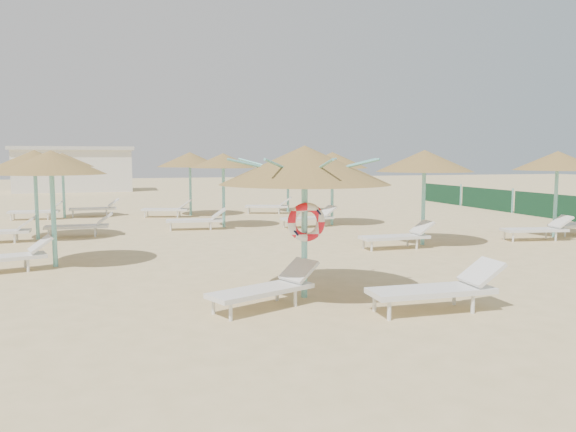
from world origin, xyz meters
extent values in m
plane|color=#DEC087|center=(0.00, 0.00, 0.00)|extent=(120.00, 120.00, 0.00)
cylinder|color=#73C8C3|center=(0.23, 0.29, 1.13)|extent=(0.11, 0.11, 2.26)
cone|color=olive|center=(0.23, 0.29, 2.36)|extent=(3.01, 3.01, 0.68)
cylinder|color=#73C8C3|center=(0.23, 0.29, 2.11)|extent=(0.20, 0.20, 0.12)
cylinder|color=#73C8C3|center=(0.93, 0.29, 2.31)|extent=(1.36, 0.04, 0.35)
cylinder|color=#73C8C3|center=(0.72, 0.77, 2.31)|extent=(0.99, 0.99, 0.35)
cylinder|color=#73C8C3|center=(0.23, 0.98, 2.31)|extent=(0.04, 1.36, 0.35)
cylinder|color=#73C8C3|center=(-0.26, 0.77, 2.31)|extent=(0.99, 0.99, 0.35)
cylinder|color=#73C8C3|center=(-0.46, 0.29, 2.31)|extent=(1.36, 0.04, 0.35)
cylinder|color=#73C8C3|center=(-0.26, -0.20, 2.31)|extent=(0.99, 0.99, 0.35)
cylinder|color=#73C8C3|center=(0.23, -0.41, 2.31)|extent=(0.04, 1.36, 0.35)
cylinder|color=#73C8C3|center=(0.72, -0.20, 2.31)|extent=(0.99, 0.99, 0.35)
torus|color=red|center=(0.23, 0.19, 1.36)|extent=(0.69, 0.15, 0.69)
cylinder|color=white|center=(-1.31, -0.78, 0.14)|extent=(0.06, 0.06, 0.27)
cylinder|color=white|center=(-1.50, -0.34, 0.14)|extent=(0.06, 0.06, 0.27)
cylinder|color=white|center=(-0.11, -0.26, 0.14)|extent=(0.06, 0.06, 0.27)
cylinder|color=white|center=(-0.30, 0.18, 0.14)|extent=(0.06, 0.06, 0.27)
cube|color=white|center=(-0.69, -0.25, 0.31)|extent=(1.93, 1.28, 0.08)
cube|color=white|center=(0.06, 0.08, 0.54)|extent=(0.66, 0.72, 0.35)
cylinder|color=white|center=(1.03, -1.46, 0.15)|extent=(0.07, 0.07, 0.30)
cylinder|color=white|center=(1.04, -0.91, 0.15)|extent=(0.07, 0.07, 0.30)
cylinder|color=white|center=(2.49, -1.49, 0.15)|extent=(0.07, 0.07, 0.30)
cylinder|color=white|center=(2.50, -0.94, 0.15)|extent=(0.07, 0.07, 0.30)
cube|color=white|center=(1.90, -1.20, 0.35)|extent=(2.07, 0.72, 0.09)
cube|color=white|center=(2.82, -1.22, 0.61)|extent=(0.54, 0.66, 0.40)
cylinder|color=#73C8C3|center=(-4.34, 4.61, 1.15)|extent=(0.11, 0.11, 2.30)
cone|color=olive|center=(-4.34, 4.61, 2.38)|extent=(2.40, 2.40, 0.54)
cylinder|color=#73C8C3|center=(-4.34, 4.61, 2.15)|extent=(0.20, 0.20, 0.12)
cylinder|color=white|center=(-4.84, 4.11, 0.14)|extent=(0.06, 0.06, 0.28)
cylinder|color=white|center=(-4.97, 4.60, 0.14)|extent=(0.06, 0.06, 0.28)
cube|color=white|center=(-4.62, 4.43, 0.56)|extent=(0.62, 0.70, 0.36)
cylinder|color=#73C8C3|center=(-5.31, 9.34, 1.15)|extent=(0.11, 0.11, 2.30)
cone|color=olive|center=(-5.31, 9.34, 2.39)|extent=(2.79, 2.79, 0.63)
cylinder|color=#73C8C3|center=(-5.31, 9.34, 2.15)|extent=(0.20, 0.20, 0.12)
cylinder|color=white|center=(-5.85, 8.70, 0.14)|extent=(0.06, 0.06, 0.28)
cylinder|color=white|center=(-5.86, 9.20, 0.14)|extent=(0.06, 0.06, 0.28)
cube|color=white|center=(-5.56, 8.96, 0.56)|extent=(0.50, 0.61, 0.36)
cylinder|color=white|center=(-5.01, 9.41, 0.14)|extent=(0.06, 0.06, 0.28)
cylinder|color=white|center=(-5.00, 9.90, 0.14)|extent=(0.06, 0.06, 0.28)
cylinder|color=white|center=(-3.66, 9.38, 0.14)|extent=(0.06, 0.06, 0.28)
cylinder|color=white|center=(-3.65, 9.88, 0.14)|extent=(0.06, 0.06, 0.28)
cube|color=white|center=(-4.21, 9.64, 0.32)|extent=(1.91, 0.66, 0.08)
cube|color=white|center=(-3.36, 9.62, 0.56)|extent=(0.50, 0.61, 0.36)
cylinder|color=#73C8C3|center=(-5.10, 15.68, 1.15)|extent=(0.11, 0.11, 2.30)
cone|color=olive|center=(-5.10, 15.68, 2.38)|extent=(2.48, 2.48, 0.56)
cylinder|color=#73C8C3|center=(-5.10, 15.68, 2.15)|extent=(0.20, 0.20, 0.12)
cylinder|color=white|center=(-7.01, 15.07, 0.14)|extent=(0.06, 0.06, 0.28)
cylinder|color=white|center=(-6.98, 15.57, 0.14)|extent=(0.06, 0.06, 0.28)
cylinder|color=white|center=(-5.66, 15.00, 0.14)|extent=(0.06, 0.06, 0.28)
cylinder|color=white|center=(-5.64, 15.50, 0.14)|extent=(0.06, 0.06, 0.28)
cube|color=white|center=(-6.20, 15.28, 0.32)|extent=(1.93, 0.72, 0.08)
cube|color=white|center=(-5.35, 15.23, 0.56)|extent=(0.52, 0.63, 0.36)
cylinder|color=white|center=(-4.78, 15.68, 0.14)|extent=(0.06, 0.06, 0.28)
cylinder|color=white|center=(-4.81, 16.18, 0.14)|extent=(0.06, 0.06, 0.28)
cylinder|color=white|center=(-3.44, 15.76, 0.14)|extent=(0.06, 0.06, 0.28)
cylinder|color=white|center=(-3.46, 16.25, 0.14)|extent=(0.06, 0.06, 0.28)
cube|color=white|center=(-4.00, 15.98, 0.32)|extent=(1.93, 0.72, 0.08)
cube|color=white|center=(-3.15, 16.02, 0.56)|extent=(0.52, 0.63, 0.36)
cylinder|color=#73C8C3|center=(0.66, 10.70, 1.15)|extent=(0.11, 0.11, 2.30)
cone|color=olive|center=(0.66, 10.70, 2.38)|extent=(2.29, 2.29, 0.52)
cylinder|color=#73C8C3|center=(0.66, 10.70, 2.15)|extent=(0.20, 0.20, 0.12)
cylinder|color=white|center=(-1.27, 10.15, 0.14)|extent=(0.06, 0.06, 0.28)
cylinder|color=white|center=(-1.21, 10.64, 0.14)|extent=(0.06, 0.06, 0.28)
cylinder|color=white|center=(0.07, 9.99, 0.14)|extent=(0.06, 0.06, 0.28)
cylinder|color=white|center=(0.13, 10.49, 0.14)|extent=(0.06, 0.06, 0.28)
cube|color=white|center=(-0.44, 10.30, 0.32)|extent=(1.96, 0.83, 0.08)
cube|color=white|center=(0.40, 10.21, 0.56)|extent=(0.55, 0.65, 0.36)
cylinder|color=#73C8C3|center=(0.02, 15.12, 1.15)|extent=(0.11, 0.11, 2.30)
cone|color=olive|center=(0.02, 15.12, 2.39)|extent=(2.79, 2.79, 0.63)
cylinder|color=#73C8C3|center=(0.02, 15.12, 2.15)|extent=(0.20, 0.20, 0.12)
cylinder|color=white|center=(-1.92, 14.71, 0.14)|extent=(0.06, 0.06, 0.28)
cylinder|color=white|center=(-1.78, 15.19, 0.14)|extent=(0.06, 0.06, 0.28)
cylinder|color=white|center=(-0.63, 14.32, 0.14)|extent=(0.06, 0.06, 0.28)
cylinder|color=white|center=(-0.48, 14.80, 0.14)|extent=(0.06, 0.06, 0.28)
cube|color=white|center=(-1.08, 14.72, 0.32)|extent=(2.00, 1.14, 0.08)
cube|color=white|center=(-0.27, 14.48, 0.56)|extent=(0.64, 0.71, 0.36)
cylinder|color=#73C8C3|center=(5.37, 5.05, 1.15)|extent=(0.11, 0.11, 2.30)
cone|color=olive|center=(5.37, 5.05, 2.39)|extent=(2.71, 2.71, 0.61)
cylinder|color=#73C8C3|center=(5.37, 5.05, 2.15)|extent=(0.20, 0.20, 0.12)
cylinder|color=white|center=(3.48, 4.39, 0.14)|extent=(0.06, 0.06, 0.28)
cylinder|color=white|center=(3.47, 4.89, 0.14)|extent=(0.06, 0.06, 0.28)
cylinder|color=white|center=(4.83, 4.40, 0.14)|extent=(0.06, 0.06, 0.28)
cylinder|color=white|center=(4.82, 4.90, 0.14)|extent=(0.06, 0.06, 0.28)
cube|color=white|center=(4.27, 4.65, 0.32)|extent=(1.91, 0.64, 0.08)
cube|color=white|center=(5.12, 4.65, 0.56)|extent=(0.49, 0.60, 0.36)
cylinder|color=#73C8C3|center=(4.61, 10.23, 1.15)|extent=(0.11, 0.11, 2.30)
cone|color=olive|center=(4.61, 10.23, 2.39)|extent=(2.60, 2.60, 0.58)
cylinder|color=#73C8C3|center=(4.61, 10.23, 2.15)|extent=(0.20, 0.20, 0.12)
cylinder|color=white|center=(2.77, 9.44, 0.14)|extent=(0.06, 0.06, 0.28)
cylinder|color=white|center=(2.68, 9.93, 0.14)|extent=(0.06, 0.06, 0.28)
cylinder|color=white|center=(4.10, 9.68, 0.14)|extent=(0.06, 0.06, 0.28)
cylinder|color=white|center=(4.01, 10.17, 0.14)|extent=(0.06, 0.06, 0.28)
cube|color=white|center=(3.51, 9.83, 0.32)|extent=(1.98, 0.95, 0.08)
cube|color=white|center=(4.35, 9.98, 0.56)|extent=(0.58, 0.68, 0.36)
cylinder|color=#73C8C3|center=(4.47, 15.41, 1.15)|extent=(0.11, 0.11, 2.30)
cone|color=olive|center=(4.47, 15.41, 2.39)|extent=(2.57, 2.57, 0.58)
cylinder|color=#73C8C3|center=(4.47, 15.41, 2.15)|extent=(0.20, 0.20, 0.12)
cylinder|color=white|center=(2.53, 15.04, 0.14)|extent=(0.06, 0.06, 0.28)
cylinder|color=white|center=(2.69, 15.51, 0.14)|extent=(0.06, 0.06, 0.28)
cylinder|color=white|center=(3.80, 14.59, 0.14)|extent=(0.06, 0.06, 0.28)
cylinder|color=white|center=(3.97, 15.06, 0.14)|extent=(0.06, 0.06, 0.28)
cube|color=white|center=(3.37, 15.01, 0.32)|extent=(2.00, 1.21, 0.08)
cube|color=white|center=(4.17, 14.73, 0.56)|extent=(0.66, 0.73, 0.36)
cylinder|color=#73C8C3|center=(10.12, 5.23, 1.15)|extent=(0.11, 0.11, 2.30)
cone|color=olive|center=(10.12, 5.23, 2.39)|extent=(2.62, 2.62, 0.59)
cylinder|color=#73C8C3|center=(10.12, 5.23, 2.15)|extent=(0.20, 0.20, 0.12)
cylinder|color=white|center=(8.19, 4.72, 0.14)|extent=(0.06, 0.06, 0.28)
cylinder|color=white|center=(8.27, 5.21, 0.14)|extent=(0.06, 0.06, 0.28)
cylinder|color=white|center=(9.52, 4.50, 0.14)|extent=(0.06, 0.06, 0.28)
cylinder|color=white|center=(9.60, 4.99, 0.14)|extent=(0.06, 0.06, 0.28)
cube|color=white|center=(9.02, 4.83, 0.32)|extent=(1.98, 0.93, 0.08)
cube|color=white|center=(9.86, 4.69, 0.56)|extent=(0.58, 0.67, 0.36)
cylinder|color=white|center=(10.47, 5.15, 0.14)|extent=(0.06, 0.06, 0.28)
cylinder|color=white|center=(10.39, 5.65, 0.14)|extent=(0.06, 0.06, 0.28)
cube|color=white|center=(11.22, 5.53, 0.32)|extent=(1.98, 0.93, 0.08)
cube|color=silver|center=(-6.00, 35.00, 1.50)|extent=(8.00, 4.00, 3.00)
cube|color=beige|center=(-6.00, 35.00, 3.12)|extent=(8.40, 4.40, 0.25)
cube|color=#164428|center=(14.00, 10.00, 0.50)|extent=(0.08, 3.80, 1.00)
cube|color=#164428|center=(14.00, 14.00, 0.50)|extent=(0.08, 3.80, 1.00)
cylinder|color=#73C8C3|center=(14.00, 12.10, 0.55)|extent=(0.08, 0.08, 1.10)
cube|color=#164428|center=(14.00, 18.00, 0.50)|extent=(0.08, 3.80, 1.00)
cylinder|color=#73C8C3|center=(14.00, 16.10, 0.55)|extent=(0.08, 0.08, 1.10)
camera|label=1|loc=(-2.87, -9.04, 2.49)|focal=35.00mm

